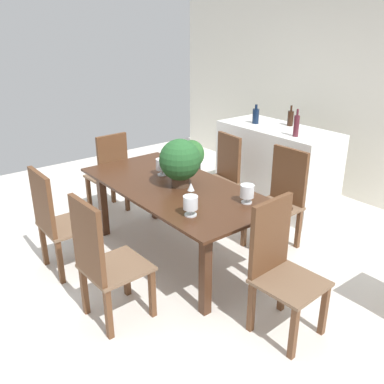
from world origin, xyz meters
name	(u,v)px	position (x,y,z in m)	size (l,w,h in m)	color
ground_plane	(186,252)	(0.00, 0.00, 0.00)	(7.04, 7.04, 0.00)	silver
back_wall	(350,96)	(0.00, 2.60, 1.30)	(6.40, 0.10, 2.60)	silver
dining_table	(175,196)	(0.00, -0.13, 0.64)	(2.00, 0.96, 0.75)	#422616
chair_far_right	(281,195)	(0.45, 0.87, 0.55)	(0.46, 0.49, 1.01)	brown
chair_foot_end	(279,263)	(1.29, -0.13, 0.55)	(0.48, 0.47, 1.02)	brown
chair_near_left	(56,218)	(-0.45, -1.12, 0.55)	(0.47, 0.45, 1.00)	brown
chair_near_right	(102,258)	(0.45, -1.12, 0.56)	(0.46, 0.48, 1.04)	brown
chair_head_end	(110,171)	(-1.31, -0.12, 0.54)	(0.42, 0.43, 0.99)	brown
chair_far_left	(221,173)	(-0.44, 0.86, 0.53)	(0.47, 0.49, 0.98)	brown
flower_centerpiece	(180,161)	(0.03, -0.08, 0.99)	(0.38, 0.38, 0.45)	#4C3828
crystal_vase_left	(247,192)	(0.69, 0.12, 0.85)	(0.12, 0.12, 0.16)	silver
crystal_vase_center_near	(162,165)	(-0.31, -0.05, 0.86)	(0.12, 0.12, 0.17)	silver
crystal_vase_right	(191,204)	(0.60, -0.40, 0.85)	(0.12, 0.12, 0.16)	silver
wine_glass	(191,188)	(0.36, -0.21, 0.86)	(0.06, 0.06, 0.16)	silver
kitchen_counter	(276,167)	(-0.28, 1.62, 0.49)	(1.48, 0.68, 0.99)	white
wine_bottle_amber	(256,116)	(-0.61, 1.56, 1.08)	(0.08, 0.08, 0.23)	#0F1E38
wine_bottle_tall	(296,125)	(0.11, 1.45, 1.11)	(0.06, 0.06, 0.30)	#511E28
wine_bottle_clear	(290,118)	(-0.26, 1.80, 1.08)	(0.07, 0.07, 0.25)	black
potted_plant_floor	(192,157)	(-1.71, 1.42, 0.30)	(0.38, 0.38, 0.56)	#423D38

